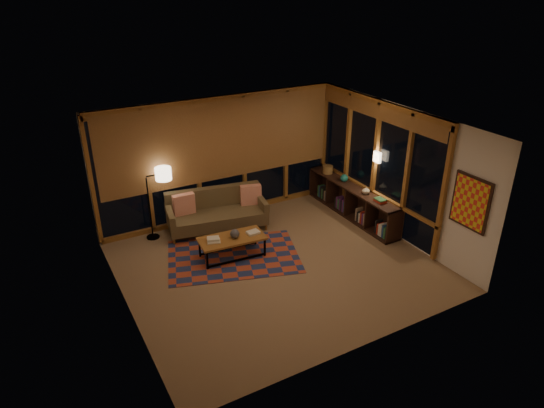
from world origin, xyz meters
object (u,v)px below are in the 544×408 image
sofa (217,212)px  floor_lamp (149,205)px  coffee_table (232,247)px  bookshelf (352,201)px

sofa → floor_lamp: bearing=176.1°
coffee_table → floor_lamp: (-1.12, 1.49, 0.54)m
sofa → coffee_table: (-0.19, -1.15, -0.21)m
floor_lamp → bookshelf: floor_lamp is taller
sofa → floor_lamp: size_ratio=1.37×
floor_lamp → sofa: bearing=-11.7°
sofa → bookshelf: 3.02m
floor_lamp → coffee_table: bearing=-50.3°
coffee_table → bookshelf: bearing=10.6°
coffee_table → bookshelf: size_ratio=0.44×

